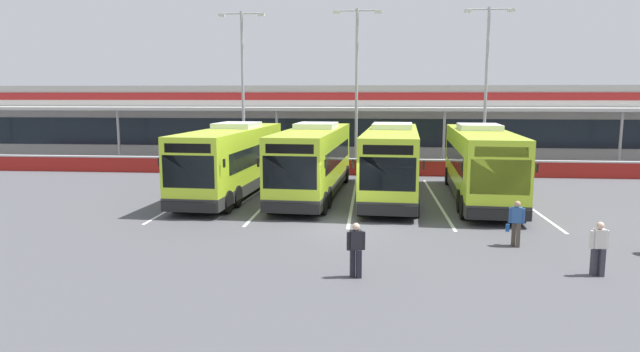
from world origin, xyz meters
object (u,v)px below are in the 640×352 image
at_px(coach_bus_right_centre, 480,165).
at_px(lamp_post_east, 486,79).
at_px(pedestrian_with_handbag, 516,222).
at_px(lamp_post_centre, 357,80).
at_px(pedestrian_in_dark_coat, 356,248).
at_px(pedestrian_child, 599,247).
at_px(coach_bus_left_centre, 313,162).
at_px(coach_bus_centre, 391,163).
at_px(lamp_post_west, 243,80).
at_px(coach_bus_leftmost, 232,161).

bearing_deg(coach_bus_right_centre, lamp_post_east, 78.08).
height_order(pedestrian_with_handbag, lamp_post_centre, lamp_post_centre).
height_order(pedestrian_in_dark_coat, pedestrian_child, same).
bearing_deg(pedestrian_in_dark_coat, coach_bus_left_centre, 101.23).
distance_m(coach_bus_right_centre, pedestrian_child, 11.89).
bearing_deg(coach_bus_centre, lamp_post_centre, 102.14).
height_order(coach_bus_right_centre, pedestrian_with_handbag, coach_bus_right_centre).
bearing_deg(lamp_post_east, lamp_post_centre, -178.80).
distance_m(lamp_post_west, lamp_post_east, 16.73).
bearing_deg(coach_bus_centre, lamp_post_east, 56.36).
distance_m(coach_bus_leftmost, pedestrian_child, 18.53).
relative_size(coach_bus_centre, pedestrian_child, 7.58).
bearing_deg(pedestrian_in_dark_coat, lamp_post_east, 70.63).
distance_m(coach_bus_right_centre, lamp_post_east, 11.47).
bearing_deg(lamp_post_centre, pedestrian_child, -70.66).
bearing_deg(coach_bus_right_centre, pedestrian_child, -84.21).
relative_size(coach_bus_centre, lamp_post_east, 1.12).
distance_m(coach_bus_left_centre, pedestrian_child, 15.64).
xyz_separation_m(coach_bus_leftmost, pedestrian_child, (13.96, -12.14, -0.91)).
height_order(coach_bus_left_centre, pedestrian_with_handbag, coach_bus_left_centre).
bearing_deg(lamp_post_centre, coach_bus_centre, -77.86).
bearing_deg(pedestrian_in_dark_coat, coach_bus_leftmost, 118.06).
height_order(coach_bus_leftmost, pedestrian_in_dark_coat, coach_bus_leftmost).
bearing_deg(lamp_post_centre, coach_bus_leftmost, -122.64).
relative_size(coach_bus_left_centre, pedestrian_in_dark_coat, 7.58).
bearing_deg(pedestrian_child, pedestrian_in_dark_coat, -173.58).
bearing_deg(pedestrian_with_handbag, coach_bus_left_centre, 131.30).
distance_m(coach_bus_centre, pedestrian_in_dark_coat, 13.12).
bearing_deg(lamp_post_east, pedestrian_child, -92.55).
relative_size(pedestrian_in_dark_coat, pedestrian_child, 1.00).
height_order(coach_bus_leftmost, pedestrian_child, coach_bus_leftmost).
bearing_deg(pedestrian_with_handbag, coach_bus_centre, 113.78).
distance_m(coach_bus_leftmost, lamp_post_centre, 12.46).
height_order(coach_bus_left_centre, lamp_post_centre, lamp_post_centre).
height_order(coach_bus_centre, coach_bus_right_centre, same).
xyz_separation_m(coach_bus_left_centre, lamp_post_east, (10.64, 9.84, 4.50)).
xyz_separation_m(coach_bus_leftmost, lamp_post_west, (-1.77, 10.39, 4.50)).
bearing_deg(coach_bus_leftmost, lamp_post_west, 99.70).
relative_size(pedestrian_with_handbag, pedestrian_in_dark_coat, 1.00).
xyz_separation_m(coach_bus_leftmost, coach_bus_right_centre, (12.77, -0.35, 0.00)).
height_order(pedestrian_in_dark_coat, lamp_post_centre, lamp_post_centre).
distance_m(coach_bus_centre, pedestrian_with_handbag, 10.02).
height_order(coach_bus_leftmost, lamp_post_west, lamp_post_west).
distance_m(coach_bus_left_centre, pedestrian_with_handbag, 12.28).
bearing_deg(coach_bus_right_centre, coach_bus_centre, 174.60).
relative_size(coach_bus_leftmost, lamp_post_east, 1.12).
bearing_deg(lamp_post_centre, pedestrian_in_dark_coat, -88.41).
bearing_deg(lamp_post_east, coach_bus_leftmost, -146.31).
xyz_separation_m(coach_bus_centre, lamp_post_west, (-10.13, 10.32, 4.50)).
bearing_deg(pedestrian_child, coach_bus_centre, 114.67).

